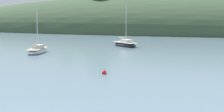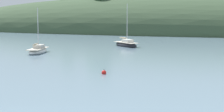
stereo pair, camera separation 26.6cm
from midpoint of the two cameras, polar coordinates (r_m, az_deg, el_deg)
name	(u,v)px [view 2 (the right image)]	position (r m, az deg, el deg)	size (l,w,h in m)	color
far_shoreline_hill	(179,32)	(98.38, 10.68, 3.74)	(150.00, 36.00, 22.43)	#384C33
sailboat_orange_cutter	(38,51)	(50.04, -11.46, 0.85)	(2.52, 5.45, 6.29)	white
sailboat_cream_ketch	(126,44)	(58.21, 2.39, 1.87)	(5.30, 5.11, 7.03)	#232328
mooring_buoy_channel	(104,73)	(32.90, -1.06, -2.64)	(0.44, 0.44, 0.54)	red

